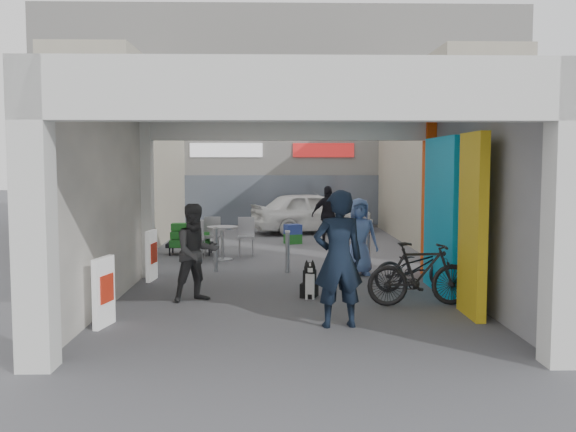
{
  "coord_description": "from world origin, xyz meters",
  "views": [
    {
      "loc": [
        -0.33,
        -11.19,
        2.34
      ],
      "look_at": [
        -0.04,
        1.0,
        1.33
      ],
      "focal_mm": 40.0,
      "sensor_mm": 36.0,
      "label": 1
    }
  ],
  "objects_px": {
    "man_back_turned": "(196,252)",
    "white_van": "(312,212)",
    "bicycle_rear": "(420,274)",
    "border_collie": "(309,283)",
    "man_elderly": "(359,237)",
    "man_crates": "(328,215)",
    "produce_stand": "(191,242)",
    "bicycle_front": "(416,267)",
    "cafe_set": "(218,244)",
    "man_with_dog": "(338,259)"
  },
  "relations": [
    {
      "from": "man_back_turned",
      "to": "white_van",
      "type": "height_order",
      "value": "man_back_turned"
    },
    {
      "from": "man_back_turned",
      "to": "bicycle_rear",
      "type": "height_order",
      "value": "man_back_turned"
    },
    {
      "from": "border_collie",
      "to": "man_elderly",
      "type": "height_order",
      "value": "man_elderly"
    },
    {
      "from": "man_crates",
      "to": "bicycle_rear",
      "type": "height_order",
      "value": "man_crates"
    },
    {
      "from": "border_collie",
      "to": "white_van",
      "type": "bearing_deg",
      "value": 105.09
    },
    {
      "from": "man_back_turned",
      "to": "produce_stand",
      "type": "bearing_deg",
      "value": 70.26
    },
    {
      "from": "bicycle_front",
      "to": "white_van",
      "type": "height_order",
      "value": "white_van"
    },
    {
      "from": "cafe_set",
      "to": "man_back_turned",
      "type": "bearing_deg",
      "value": -89.47
    },
    {
      "from": "produce_stand",
      "to": "bicycle_front",
      "type": "xyz_separation_m",
      "value": [
        4.74,
        -4.77,
        0.13
      ]
    },
    {
      "from": "man_elderly",
      "to": "man_with_dog",
      "type": "bearing_deg",
      "value": -107.61
    },
    {
      "from": "man_with_dog",
      "to": "bicycle_rear",
      "type": "xyz_separation_m",
      "value": [
        1.48,
        1.33,
        -0.45
      ]
    },
    {
      "from": "man_elderly",
      "to": "man_crates",
      "type": "height_order",
      "value": "man_crates"
    },
    {
      "from": "bicycle_front",
      "to": "white_van",
      "type": "xyz_separation_m",
      "value": [
        -1.32,
        9.77,
        0.25
      ]
    },
    {
      "from": "bicycle_rear",
      "to": "white_van",
      "type": "bearing_deg",
      "value": 1.19
    },
    {
      "from": "man_crates",
      "to": "white_van",
      "type": "bearing_deg",
      "value": -87.2
    },
    {
      "from": "cafe_set",
      "to": "man_with_dog",
      "type": "height_order",
      "value": "man_with_dog"
    },
    {
      "from": "produce_stand",
      "to": "man_with_dog",
      "type": "height_order",
      "value": "man_with_dog"
    },
    {
      "from": "cafe_set",
      "to": "produce_stand",
      "type": "height_order",
      "value": "cafe_set"
    },
    {
      "from": "man_with_dog",
      "to": "man_back_turned",
      "type": "distance_m",
      "value": 2.86
    },
    {
      "from": "border_collie",
      "to": "man_elderly",
      "type": "distance_m",
      "value": 2.63
    },
    {
      "from": "man_crates",
      "to": "bicycle_rear",
      "type": "distance_m",
      "value": 8.28
    },
    {
      "from": "man_with_dog",
      "to": "bicycle_front",
      "type": "bearing_deg",
      "value": -130.94
    },
    {
      "from": "white_van",
      "to": "bicycle_front",
      "type": "bearing_deg",
      "value": 169.5
    },
    {
      "from": "bicycle_rear",
      "to": "white_van",
      "type": "relative_size",
      "value": 0.43
    },
    {
      "from": "man_elderly",
      "to": "white_van",
      "type": "bearing_deg",
      "value": 87.3
    },
    {
      "from": "produce_stand",
      "to": "border_collie",
      "type": "distance_m",
      "value": 6.06
    },
    {
      "from": "bicycle_rear",
      "to": "cafe_set",
      "type": "bearing_deg",
      "value": 30.35
    },
    {
      "from": "man_elderly",
      "to": "bicycle_rear",
      "type": "height_order",
      "value": "man_elderly"
    },
    {
      "from": "cafe_set",
      "to": "bicycle_rear",
      "type": "xyz_separation_m",
      "value": [
        3.75,
        -5.39,
        0.18
      ]
    },
    {
      "from": "produce_stand",
      "to": "border_collie",
      "type": "relative_size",
      "value": 1.77
    },
    {
      "from": "cafe_set",
      "to": "man_crates",
      "type": "xyz_separation_m",
      "value": [
        2.96,
        2.84,
        0.49
      ]
    },
    {
      "from": "cafe_set",
      "to": "white_van",
      "type": "distance_m",
      "value": 6.24
    },
    {
      "from": "man_elderly",
      "to": "white_van",
      "type": "height_order",
      "value": "man_elderly"
    },
    {
      "from": "produce_stand",
      "to": "border_collie",
      "type": "bearing_deg",
      "value": -82.48
    },
    {
      "from": "bicycle_rear",
      "to": "white_van",
      "type": "distance_m",
      "value": 11.08
    },
    {
      "from": "man_back_turned",
      "to": "white_van",
      "type": "distance_m",
      "value": 10.88
    },
    {
      "from": "man_with_dog",
      "to": "bicycle_rear",
      "type": "distance_m",
      "value": 2.04
    },
    {
      "from": "white_van",
      "to": "cafe_set",
      "type": "bearing_deg",
      "value": 136.57
    },
    {
      "from": "cafe_set",
      "to": "man_elderly",
      "type": "bearing_deg",
      "value": -38.12
    },
    {
      "from": "cafe_set",
      "to": "produce_stand",
      "type": "distance_m",
      "value": 1.0
    },
    {
      "from": "man_with_dog",
      "to": "bicycle_front",
      "type": "height_order",
      "value": "man_with_dog"
    },
    {
      "from": "border_collie",
      "to": "man_crates",
      "type": "distance_m",
      "value": 7.69
    },
    {
      "from": "border_collie",
      "to": "white_van",
      "type": "height_order",
      "value": "white_van"
    },
    {
      "from": "cafe_set",
      "to": "border_collie",
      "type": "bearing_deg",
      "value": -67.46
    },
    {
      "from": "produce_stand",
      "to": "border_collie",
      "type": "height_order",
      "value": "produce_stand"
    },
    {
      "from": "man_with_dog",
      "to": "man_crates",
      "type": "relative_size",
      "value": 1.17
    },
    {
      "from": "cafe_set",
      "to": "white_van",
      "type": "relative_size",
      "value": 0.4
    },
    {
      "from": "border_collie",
      "to": "bicycle_rear",
      "type": "relative_size",
      "value": 0.39
    },
    {
      "from": "produce_stand",
      "to": "white_van",
      "type": "bearing_deg",
      "value": 36.19
    },
    {
      "from": "cafe_set",
      "to": "man_with_dog",
      "type": "distance_m",
      "value": 7.13
    }
  ]
}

